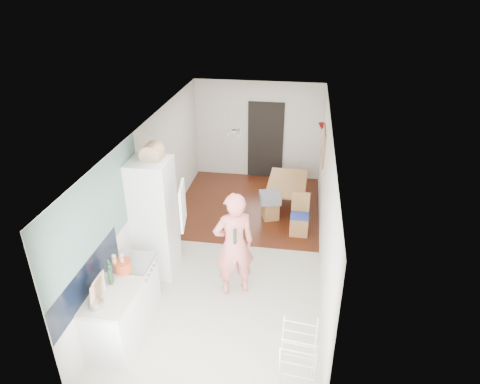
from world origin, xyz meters
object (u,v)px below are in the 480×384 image
(drying_rack, at_px, (298,357))
(stool, at_px, (270,210))
(dining_chair, at_px, (300,215))
(dining_table, at_px, (288,195))
(person, at_px, (234,236))

(drying_rack, bearing_deg, stool, 106.71)
(dining_chair, relative_size, drying_rack, 0.99)
(drying_rack, bearing_deg, dining_table, 101.29)
(dining_table, distance_m, drying_rack, 4.89)
(person, height_order, stool, person)
(person, relative_size, stool, 5.11)
(dining_table, height_order, drying_rack, drying_rack)
(dining_table, height_order, dining_chair, dining_chair)
(dining_table, height_order, stool, dining_table)
(stool, height_order, drying_rack, drying_rack)
(dining_chair, distance_m, drying_rack, 3.61)
(dining_chair, bearing_deg, dining_table, 103.71)
(dining_table, bearing_deg, person, 169.17)
(stool, bearing_deg, person, -98.79)
(person, relative_size, dining_chair, 2.51)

